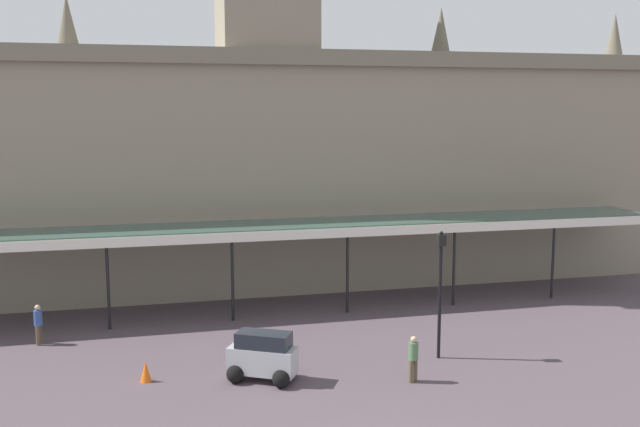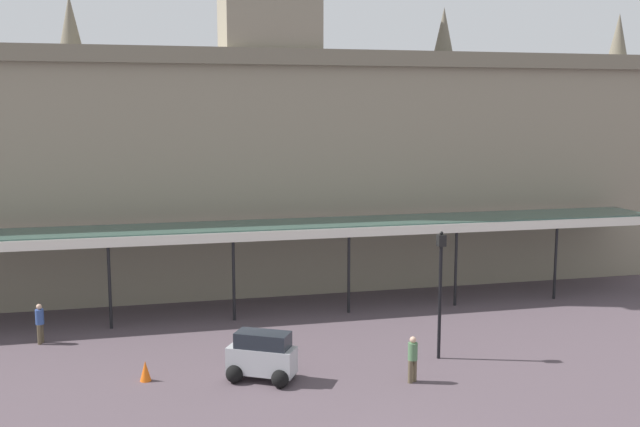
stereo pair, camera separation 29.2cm
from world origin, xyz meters
TOP-DOWN VIEW (x-y plane):
  - station_building at (0.00, 21.77)m, footprint 43.66×5.61m
  - entrance_canopy at (-0.00, 16.83)m, footprint 38.09×3.26m
  - car_silver_van at (-2.61, 7.96)m, footprint 2.59×2.30m
  - pedestrian_beside_cars at (2.53, 6.55)m, footprint 0.36×0.34m
  - pedestrian_crossing_forecourt at (-10.86, 14.10)m, footprint 0.34×0.38m
  - victorian_lamppost at (4.40, 8.64)m, footprint 0.30×0.30m
  - traffic_cone at (-6.65, 8.85)m, footprint 0.40×0.40m

SIDE VIEW (x-z plane):
  - traffic_cone at x=-6.65m, z-range 0.00..0.74m
  - car_silver_van at x=-2.61m, z-range -0.08..1.69m
  - pedestrian_beside_cars at x=2.53m, z-range 0.07..1.74m
  - pedestrian_crossing_forecourt at x=-10.86m, z-range 0.07..1.74m
  - victorian_lamppost at x=4.40m, z-range 0.60..5.60m
  - entrance_canopy at x=0.00m, z-range 1.92..6.08m
  - station_building at x=0.00m, z-range -3.91..18.20m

